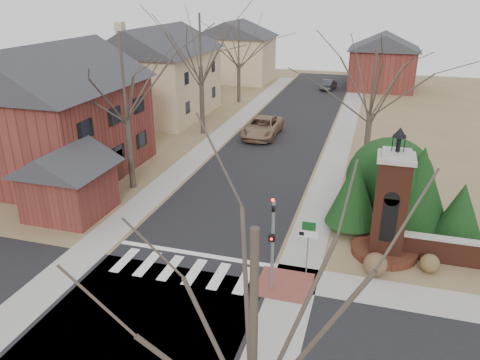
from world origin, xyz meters
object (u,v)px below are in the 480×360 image
(traffic_signal_pole, at_px, (273,237))
(sign_post, at_px, (308,238))
(distant_car, at_px, (329,84))
(pickup_truck, at_px, (262,127))
(brick_gate_monument, at_px, (389,215))

(traffic_signal_pole, xyz_separation_m, sign_post, (1.29, 1.41, -0.64))
(distant_car, bearing_deg, pickup_truck, 89.32)
(sign_post, bearing_deg, pickup_truck, 109.24)
(brick_gate_monument, height_order, pickup_truck, brick_gate_monument)
(sign_post, height_order, pickup_truck, sign_post)
(traffic_signal_pole, height_order, pickup_truck, traffic_signal_pole)
(sign_post, relative_size, brick_gate_monument, 0.42)
(pickup_truck, bearing_deg, brick_gate_monument, -58.87)
(traffic_signal_pole, xyz_separation_m, distant_car, (-2.70, 44.65, -1.93))
(distant_car, bearing_deg, sign_post, 102.65)
(sign_post, distance_m, pickup_truck, 21.86)
(traffic_signal_pole, bearing_deg, brick_gate_monument, 43.24)
(pickup_truck, bearing_deg, distant_car, 82.03)
(traffic_signal_pole, xyz_separation_m, brick_gate_monument, (4.70, 4.42, -0.42))
(sign_post, distance_m, brick_gate_monument, 4.55)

